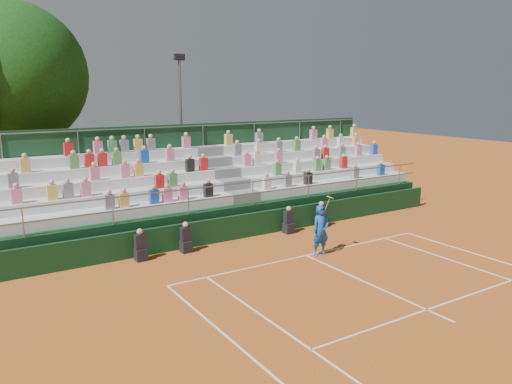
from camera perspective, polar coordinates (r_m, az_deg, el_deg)
ground at (r=18.73m, az=5.76°, el=-7.24°), size 90.00×90.00×0.00m
courtside_wall at (r=21.08m, az=0.44°, el=-3.60°), size 20.00×0.15×1.00m
line_officials at (r=20.11m, az=-1.79°, el=-4.43°), size 8.73×0.40×1.19m
grandstand at (r=23.66m, az=-3.80°, el=-0.50°), size 20.00×5.20×4.40m
tennis_player at (r=18.57m, az=7.43°, el=-4.39°), size 0.90×0.53×2.22m
tree_east at (r=27.32m, az=-26.06°, el=11.87°), size 7.02×7.02×10.22m
floodlight_mast at (r=28.97m, az=-8.58°, el=8.78°), size 0.60×0.25×7.98m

